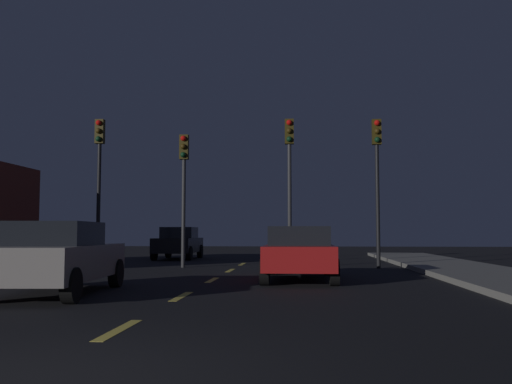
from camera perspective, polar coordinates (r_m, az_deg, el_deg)
name	(u,v)px	position (r m, az deg, el deg)	size (l,w,h in m)	color
ground_plane	(188,293)	(11.85, -6.95, -10.16)	(80.00, 80.00, 0.00)	black
lane_stripe_second	(119,330)	(7.63, -13.74, -13.41)	(0.16, 1.60, 0.01)	#EACC4C
lane_stripe_third	(182,296)	(11.27, -7.57, -10.45)	(0.16, 1.60, 0.01)	#EACC4C
lane_stripe_fourth	(212,280)	(14.99, -4.48, -8.89)	(0.16, 1.60, 0.01)	#EACC4C
lane_stripe_fifth	(230,270)	(18.74, -2.63, -7.95)	(0.16, 1.60, 0.01)	#EACC4C
lane_stripe_sixth	(242,264)	(22.51, -1.41, -7.31)	(0.16, 1.60, 0.01)	#EACC4C
traffic_signal_far_left	(99,164)	(21.48, -15.63, 2.76)	(0.32, 0.38, 5.43)	black
traffic_signal_center_left	(184,174)	(20.56, -7.34, 1.83)	(0.32, 0.38, 4.81)	#2D2D30
traffic_signal_center_right	(289,164)	(20.16, 3.41, 2.87)	(0.32, 0.38, 5.33)	#2D2D30
traffic_signal_far_right	(377,164)	(20.33, 12.19, 2.79)	(0.32, 0.38, 5.27)	black
car_stopped_ahead	(299,252)	(15.05, 4.42, -6.11)	(1.87, 4.51, 1.41)	#B21919
car_adjacent_lane	(56,257)	(12.16, -19.66, -6.22)	(2.15, 4.31, 1.47)	gray
car_oncoming_far	(179,243)	(27.08, -7.87, -5.12)	(1.84, 3.91, 1.51)	black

